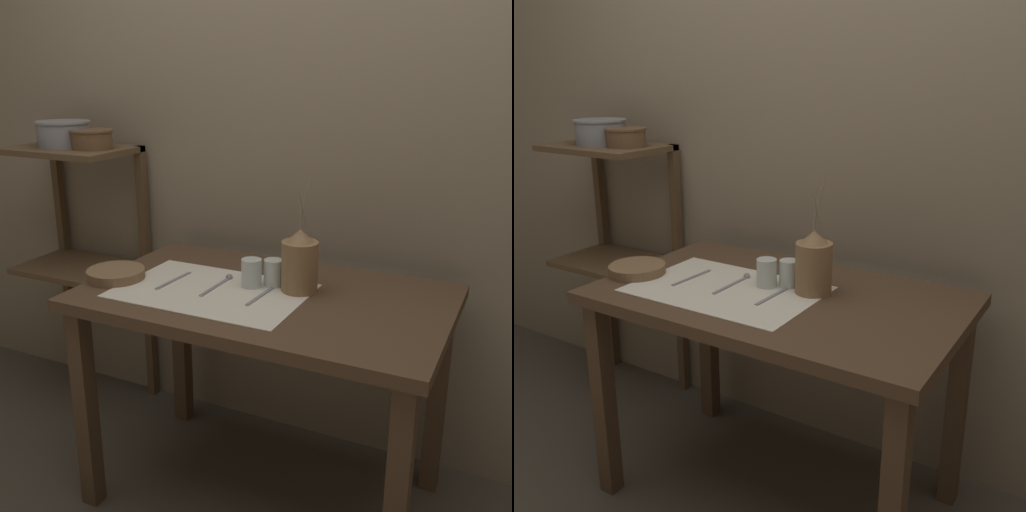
# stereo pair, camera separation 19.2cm
# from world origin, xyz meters

# --- Properties ---
(ground_plane) EXTENTS (12.00, 12.00, 0.00)m
(ground_plane) POSITION_xyz_m (0.00, 0.00, 0.00)
(ground_plane) COLOR #473F35
(stone_wall_back) EXTENTS (7.00, 0.06, 2.40)m
(stone_wall_back) POSITION_xyz_m (0.00, 0.47, 1.20)
(stone_wall_back) COLOR gray
(stone_wall_back) RESTS_ON ground_plane
(wooden_table) EXTENTS (1.18, 0.72, 0.78)m
(wooden_table) POSITION_xyz_m (0.00, 0.00, 0.67)
(wooden_table) COLOR #4C3523
(wooden_table) RESTS_ON ground_plane
(wooden_shelf_unit) EXTENTS (0.51, 0.35, 1.17)m
(wooden_shelf_unit) POSITION_xyz_m (-1.00, 0.29, 0.81)
(wooden_shelf_unit) COLOR brown
(wooden_shelf_unit) RESTS_ON ground_plane
(linen_cloth) EXTENTS (0.61, 0.41, 0.00)m
(linen_cloth) POSITION_xyz_m (-0.16, -0.06, 0.78)
(linen_cloth) COLOR beige
(linen_cloth) RESTS_ON wooden_table
(pitcher_with_flowers) EXTENTS (0.12, 0.12, 0.39)m
(pitcher_with_flowers) POSITION_xyz_m (0.10, 0.06, 0.88)
(pitcher_with_flowers) COLOR olive
(pitcher_with_flowers) RESTS_ON wooden_table
(wooden_bowl) EXTENTS (0.20, 0.20, 0.04)m
(wooden_bowl) POSITION_xyz_m (-0.52, -0.11, 0.80)
(wooden_bowl) COLOR brown
(wooden_bowl) RESTS_ON wooden_table
(glass_tumbler_near) EXTENTS (0.07, 0.07, 0.09)m
(glass_tumbler_near) POSITION_xyz_m (-0.06, 0.03, 0.83)
(glass_tumbler_near) COLOR silver
(glass_tumbler_near) RESTS_ON wooden_table
(glass_tumbler_far) EXTENTS (0.06, 0.06, 0.09)m
(glass_tumbler_far) POSITION_xyz_m (-0.00, 0.07, 0.83)
(glass_tumbler_far) COLOR silver
(glass_tumbler_far) RESTS_ON wooden_table
(fork_inner) EXTENTS (0.02, 0.19, 0.00)m
(fork_inner) POSITION_xyz_m (-0.32, -0.05, 0.79)
(fork_inner) COLOR gray
(fork_inner) RESTS_ON wooden_table
(spoon_inner) EXTENTS (0.02, 0.20, 0.02)m
(spoon_inner) POSITION_xyz_m (-0.16, 0.02, 0.79)
(spoon_inner) COLOR gray
(spoon_inner) RESTS_ON wooden_table
(fork_outer) EXTENTS (0.02, 0.19, 0.00)m
(fork_outer) POSITION_xyz_m (0.01, -0.04, 0.79)
(fork_outer) COLOR gray
(fork_outer) RESTS_ON wooden_table
(metal_pot_large) EXTENTS (0.22, 0.22, 0.10)m
(metal_pot_large) POSITION_xyz_m (-1.03, 0.24, 1.22)
(metal_pot_large) COLOR gray
(metal_pot_large) RESTS_ON wooden_shelf_unit
(metal_pot_small) EXTENTS (0.17, 0.17, 0.08)m
(metal_pot_small) POSITION_xyz_m (-0.88, 0.24, 1.21)
(metal_pot_small) COLOR brown
(metal_pot_small) RESTS_ON wooden_shelf_unit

